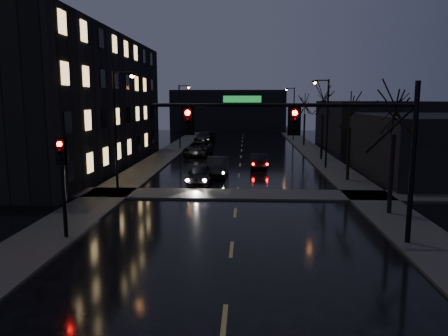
# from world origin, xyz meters

# --- Properties ---
(sidewalk_left) EXTENTS (3.00, 140.00, 0.12)m
(sidewalk_left) POSITION_xyz_m (-8.50, 35.00, 0.06)
(sidewalk_left) COLOR #2D2D2B
(sidewalk_left) RESTS_ON ground
(sidewalk_right) EXTENTS (3.00, 140.00, 0.12)m
(sidewalk_right) POSITION_xyz_m (8.50, 35.00, 0.06)
(sidewalk_right) COLOR #2D2D2B
(sidewalk_right) RESTS_ON ground
(sidewalk_cross) EXTENTS (40.00, 3.00, 0.12)m
(sidewalk_cross) POSITION_xyz_m (0.00, 18.50, 0.06)
(sidewalk_cross) COLOR #2D2D2B
(sidewalk_cross) RESTS_ON ground
(apartment_block) EXTENTS (12.00, 30.00, 12.00)m
(apartment_block) POSITION_xyz_m (-16.50, 30.00, 6.00)
(apartment_block) COLOR black
(apartment_block) RESTS_ON ground
(commercial_right_near) EXTENTS (10.00, 14.00, 5.00)m
(commercial_right_near) POSITION_xyz_m (15.50, 26.00, 2.50)
(commercial_right_near) COLOR black
(commercial_right_near) RESTS_ON ground
(commercial_right_far) EXTENTS (12.00, 18.00, 6.00)m
(commercial_right_far) POSITION_xyz_m (17.00, 48.00, 3.00)
(commercial_right_far) COLOR black
(commercial_right_far) RESTS_ON ground
(far_block) EXTENTS (22.00, 10.00, 8.00)m
(far_block) POSITION_xyz_m (-3.00, 78.00, 4.00)
(far_block) COLOR black
(far_block) RESTS_ON ground
(signal_mast) EXTENTS (11.11, 0.41, 7.00)m
(signal_mast) POSITION_xyz_m (3.85, 9.00, 4.87)
(signal_mast) COLOR black
(signal_mast) RESTS_ON ground
(signal_pole_left) EXTENTS (0.35, 0.41, 4.53)m
(signal_pole_left) POSITION_xyz_m (-7.50, 8.99, 3.01)
(signal_pole_left) COLOR black
(signal_pole_left) RESTS_ON ground
(tree_near) EXTENTS (3.52, 3.52, 8.08)m
(tree_near) POSITION_xyz_m (8.40, 14.00, 6.22)
(tree_near) COLOR black
(tree_near) RESTS_ON ground
(tree_mid_a) EXTENTS (3.30, 3.30, 7.58)m
(tree_mid_a) POSITION_xyz_m (8.40, 24.00, 5.83)
(tree_mid_a) COLOR black
(tree_mid_a) RESTS_ON ground
(tree_mid_b) EXTENTS (3.74, 3.74, 8.59)m
(tree_mid_b) POSITION_xyz_m (8.40, 36.00, 6.61)
(tree_mid_b) COLOR black
(tree_mid_b) RESTS_ON ground
(tree_far) EXTENTS (3.43, 3.43, 7.88)m
(tree_far) POSITION_xyz_m (8.40, 50.00, 6.06)
(tree_far) COLOR black
(tree_far) RESTS_ON ground
(streetlight_l_near) EXTENTS (1.53, 0.28, 8.00)m
(streetlight_l_near) POSITION_xyz_m (-7.58, 18.00, 4.77)
(streetlight_l_near) COLOR black
(streetlight_l_near) RESTS_ON ground
(streetlight_l_far) EXTENTS (1.53, 0.28, 8.00)m
(streetlight_l_far) POSITION_xyz_m (-7.58, 45.00, 4.77)
(streetlight_l_far) COLOR black
(streetlight_l_far) RESTS_ON ground
(streetlight_r_mid) EXTENTS (1.53, 0.28, 8.00)m
(streetlight_r_mid) POSITION_xyz_m (7.58, 30.00, 4.77)
(streetlight_r_mid) COLOR black
(streetlight_r_mid) RESTS_ON ground
(streetlight_r_far) EXTENTS (1.53, 0.28, 8.00)m
(streetlight_r_far) POSITION_xyz_m (7.58, 58.00, 4.77)
(streetlight_r_far) COLOR black
(streetlight_r_far) RESTS_ON ground
(oncoming_car_a) EXTENTS (1.94, 4.40, 1.48)m
(oncoming_car_a) POSITION_xyz_m (-2.91, 22.43, 0.74)
(oncoming_car_a) COLOR black
(oncoming_car_a) RESTS_ON ground
(oncoming_car_b) EXTENTS (1.77, 4.76, 1.56)m
(oncoming_car_b) POSITION_xyz_m (-1.80, 25.78, 0.78)
(oncoming_car_b) COLOR black
(oncoming_car_b) RESTS_ON ground
(oncoming_car_c) EXTENTS (3.02, 5.83, 1.57)m
(oncoming_car_c) POSITION_xyz_m (-4.80, 38.73, 0.78)
(oncoming_car_c) COLOR black
(oncoming_car_c) RESTS_ON ground
(oncoming_car_d) EXTENTS (2.97, 5.80, 1.61)m
(oncoming_car_d) POSITION_xyz_m (-5.45, 53.65, 0.81)
(oncoming_car_d) COLOR black
(oncoming_car_d) RESTS_ON ground
(lead_car) EXTENTS (1.71, 4.25, 1.37)m
(lead_car) POSITION_xyz_m (1.80, 30.03, 0.69)
(lead_car) COLOR black
(lead_car) RESTS_ON ground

